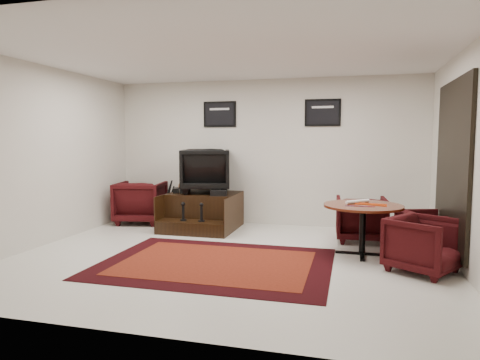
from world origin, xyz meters
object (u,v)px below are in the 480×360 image
at_px(shine_podium, 203,212).
at_px(table_chair_corner, 424,242).
at_px(armchair_side, 141,200).
at_px(shine_chair, 205,168).
at_px(table_chair_back, 361,217).
at_px(meeting_table, 363,211).
at_px(table_chair_window, 426,230).

bearing_deg(shine_podium, table_chair_corner, -27.47).
bearing_deg(table_chair_corner, armchair_side, 101.42).
height_order(shine_chair, table_chair_back, shine_chair).
bearing_deg(table_chair_back, meeting_table, 86.90).
distance_m(armchair_side, table_chair_window, 5.21).
height_order(shine_chair, table_chair_window, shine_chair).
bearing_deg(table_chair_back, shine_podium, -9.61).
xyz_separation_m(armchair_side, meeting_table, (4.21, -1.36, 0.18)).
distance_m(table_chair_window, table_chair_corner, 1.01).
xyz_separation_m(meeting_table, table_chair_window, (0.89, 0.33, -0.30)).
height_order(meeting_table, table_chair_corner, table_chair_corner).
xyz_separation_m(shine_podium, table_chair_back, (2.83, -0.31, 0.10)).
relative_size(armchair_side, table_chair_window, 1.34).
bearing_deg(meeting_table, table_chair_corner, -42.53).
height_order(shine_podium, shine_chair, shine_chair).
height_order(shine_podium, meeting_table, meeting_table).
bearing_deg(table_chair_corner, shine_chair, 94.47).
relative_size(shine_chair, meeting_table, 0.83).
height_order(shine_podium, table_chair_window, table_chair_window).
bearing_deg(meeting_table, shine_podium, 157.25).
bearing_deg(table_chair_window, shine_podium, 59.91).
bearing_deg(meeting_table, shine_chair, 154.93).
height_order(table_chair_back, table_chair_corner, table_chair_back).
bearing_deg(shine_chair, shine_podium, 73.32).
relative_size(armchair_side, table_chair_corner, 1.19).
bearing_deg(table_chair_corner, table_chair_back, 58.81).
bearing_deg(table_chair_window, table_chair_back, 41.53).
xyz_separation_m(armchair_side, table_chair_corner, (4.93, -2.01, -0.07)).
height_order(meeting_table, table_chair_back, table_chair_back).
distance_m(meeting_table, table_chair_back, 0.91).
bearing_deg(meeting_table, armchair_side, 162.15).
relative_size(table_chair_back, table_chair_window, 1.18).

